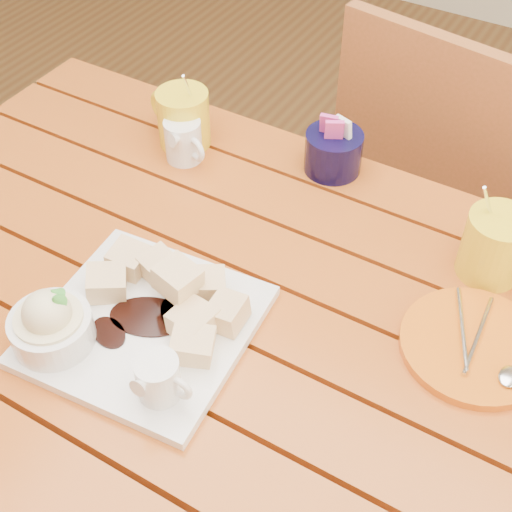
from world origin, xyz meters
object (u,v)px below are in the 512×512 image
Objects in this scene: table at (212,336)px; coffee_mug_left at (182,117)px; coffee_mug_right at (496,246)px; chair_far at (445,192)px; orange_saucer at (475,346)px; dessert_plate at (125,321)px.

table is 0.39m from coffee_mug_left.
coffee_mug_right is 0.17× the size of chair_far.
coffee_mug_left is at bearing 162.76° from orange_saucer.
table is at bearing 68.63° from dessert_plate.
coffee_mug_left is 0.63m from chair_far.
dessert_plate is 0.47m from orange_saucer.
coffee_mug_left is at bearing 130.18° from table.
table is 0.39m from orange_saucer.
orange_saucer is (0.41, 0.22, -0.02)m from dessert_plate.
chair_far is at bearing 75.34° from dessert_plate.
coffee_mug_left is at bearing 114.61° from dessert_plate.
chair_far reaches higher than dessert_plate.
coffee_mug_left is 0.17× the size of chair_far.
dessert_plate reaches higher than table.
coffee_mug_right is at bearing 43.54° from dessert_plate.
coffee_mug_right is at bearing 9.12° from coffee_mug_left.
coffee_mug_right is (0.57, -0.04, 0.00)m from coffee_mug_left.
table is at bearing -37.07° from coffee_mug_left.
orange_saucer is at bearing -4.49° from coffee_mug_left.
table is 6.10× the size of orange_saucer.
coffee_mug_left reaches higher than dessert_plate.
dessert_plate reaches higher than orange_saucer.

